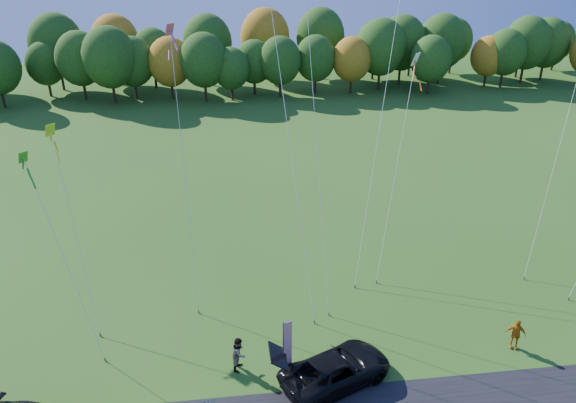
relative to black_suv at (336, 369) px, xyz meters
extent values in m
plane|color=#275416|center=(-1.58, 0.65, -0.81)|extent=(160.00, 160.00, 0.00)
imported|color=black|center=(0.00, 0.00, 0.00)|extent=(6.39, 4.82, 1.61)
imported|color=silver|center=(-2.57, 0.53, 0.00)|extent=(0.47, 0.64, 1.61)
imported|color=gray|center=(-4.74, 1.62, 0.14)|extent=(0.98, 1.11, 1.89)
imported|color=#C67212|center=(10.11, 1.35, 0.11)|extent=(1.16, 0.84, 1.83)
cylinder|color=#999999|center=(-2.61, 0.35, 1.06)|extent=(0.06, 0.06, 3.72)
cube|color=red|center=(-2.39, 0.43, 1.43)|extent=(0.45, 0.19, 2.79)
cube|color=navy|center=(-2.39, 0.46, 2.46)|extent=(0.44, 0.18, 0.73)
cylinder|color=#4C3F33|center=(-0.29, 4.74, -0.71)|extent=(0.08, 0.08, 0.20)
cylinder|color=#4C3F33|center=(2.87, 8.00, -0.71)|extent=(0.08, 0.08, 0.20)
cylinder|color=#4C3F33|center=(0.69, 5.35, -0.71)|extent=(0.08, 0.08, 0.20)
cylinder|color=#4C3F33|center=(14.04, 7.54, -0.71)|extent=(0.08, 0.08, 0.20)
cylinder|color=#4C3F33|center=(-12.39, 5.13, -0.71)|extent=(0.08, 0.08, 0.20)
cube|color=#BFE217|center=(-14.91, 11.61, 9.23)|extent=(1.26, 1.26, 1.49)
cylinder|color=#4C3F33|center=(-11.79, 3.02, -0.71)|extent=(0.08, 0.08, 0.20)
cube|color=#43A31B|center=(-15.10, 7.07, 9.31)|extent=(1.03, 1.03, 1.22)
cylinder|color=#4C3F33|center=(4.37, 8.32, -0.71)|extent=(0.08, 0.08, 0.20)
cube|color=white|center=(7.94, 14.98, 12.04)|extent=(1.44, 1.44, 1.72)
cylinder|color=#4C3F33|center=(-6.95, 6.56, -0.71)|extent=(0.08, 0.08, 0.20)
cube|color=#F05059|center=(-7.63, 12.49, 14.63)|extent=(1.17, 1.17, 1.38)
cylinder|color=#4C3F33|center=(15.63, 5.06, -0.71)|extent=(0.08, 0.08, 0.20)
camera|label=1|loc=(-5.06, -21.01, 19.68)|focal=35.00mm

